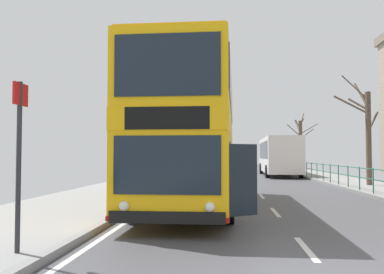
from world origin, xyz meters
The scene contains 6 objects.
double_decker_bus_main centered at (-2.51, 8.52, 2.32)m, with size 3.17×11.05×4.43m.
background_bus_far_lane centered at (2.85, 29.72, 1.69)m, with size 2.86×10.90×3.09m.
pedestrian_railing_far_kerb centered at (4.45, 11.33, 0.83)m, with size 0.05×29.80×1.03m.
bus_stop_sign_near centered at (-4.73, 1.28, 1.81)m, with size 0.08×0.44×2.73m.
bare_tree_far_00 centered at (5.91, 17.32, 2.95)m, with size 2.45×1.62×5.86m.
bare_tree_far_01 centered at (6.26, 39.04, 2.98)m, with size 3.08×2.05×6.07m.
Camera 1 is at (-1.42, -5.13, 1.68)m, focal length 38.96 mm.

